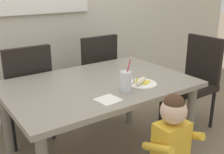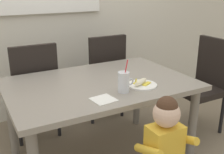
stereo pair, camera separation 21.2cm
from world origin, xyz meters
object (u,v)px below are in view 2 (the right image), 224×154
(dining_chair_left, at_px, (34,86))
(snack_plate, at_px, (142,85))
(dining_chair_right, at_px, (103,72))
(toddler_standing, at_px, (165,142))
(dining_table, at_px, (100,92))
(peeled_banana, at_px, (141,82))
(dining_chair_far, at_px, (204,80))
(milk_cup, at_px, (124,83))
(paper_napkin, at_px, (103,99))

(dining_chair_left, relative_size, snack_plate, 4.17)
(dining_chair_right, distance_m, toddler_standing, 1.47)
(dining_table, distance_m, peeled_banana, 0.36)
(dining_chair_right, relative_size, dining_chair_far, 1.00)
(dining_chair_right, relative_size, milk_cup, 3.85)
(dining_table, bearing_deg, dining_chair_left, 119.44)
(dining_chair_far, bearing_deg, paper_napkin, -75.70)
(dining_chair_right, bearing_deg, milk_cup, 71.11)
(dining_chair_far, xyz_separation_m, paper_napkin, (-1.33, -0.34, 0.19))
(dining_chair_far, distance_m, peeled_banana, 1.01)
(milk_cup, distance_m, snack_plate, 0.20)
(peeled_banana, xyz_separation_m, paper_napkin, (-0.37, -0.10, -0.03))
(milk_cup, bearing_deg, dining_table, 102.05)
(snack_plate, distance_m, paper_napkin, 0.40)
(peeled_banana, bearing_deg, dining_chair_right, 80.12)
(dining_chair_far, xyz_separation_m, toddler_standing, (-1.08, -0.71, -0.02))
(dining_chair_right, xyz_separation_m, peeled_banana, (-0.17, -0.98, 0.22))
(milk_cup, bearing_deg, peeled_banana, 12.81)
(dining_chair_right, height_order, peeled_banana, dining_chair_right)
(dining_chair_right, distance_m, milk_cup, 1.11)
(dining_chair_left, height_order, milk_cup, milk_cup)
(dining_table, relative_size, dining_chair_right, 1.52)
(peeled_banana, bearing_deg, dining_chair_left, 124.18)
(toddler_standing, relative_size, milk_cup, 3.36)
(milk_cup, bearing_deg, snack_plate, 11.70)
(toddler_standing, height_order, milk_cup, milk_cup)
(dining_table, height_order, toddler_standing, toddler_standing)
(dining_chair_left, xyz_separation_m, peeled_banana, (0.62, -0.91, 0.22))
(milk_cup, distance_m, paper_napkin, 0.21)
(toddler_standing, xyz_separation_m, snack_plate, (0.14, 0.46, 0.21))
(dining_table, relative_size, milk_cup, 5.84)
(dining_chair_far, bearing_deg, milk_cup, -76.10)
(dining_table, xyz_separation_m, dining_chair_far, (1.19, 0.00, -0.10))
(toddler_standing, xyz_separation_m, peeled_banana, (0.13, 0.47, 0.23))
(dining_chair_far, relative_size, paper_napkin, 6.40)
(dining_chair_right, relative_size, peeled_banana, 5.46)
(dining_chair_right, xyz_separation_m, paper_napkin, (-0.54, -1.08, 0.19))
(dining_chair_far, distance_m, milk_cup, 1.19)
(toddler_standing, bearing_deg, dining_chair_right, 78.26)
(dining_table, height_order, snack_plate, snack_plate)
(dining_chair_right, bearing_deg, dining_chair_left, 5.19)
(dining_chair_right, distance_m, dining_chair_far, 1.08)
(milk_cup, height_order, paper_napkin, milk_cup)
(dining_chair_far, bearing_deg, peeled_banana, -75.89)
(snack_plate, xyz_separation_m, peeled_banana, (-0.01, 0.00, 0.03))
(dining_table, distance_m, toddler_standing, 0.72)
(dining_table, bearing_deg, dining_chair_far, 0.19)
(dining_chair_far, xyz_separation_m, peeled_banana, (-0.95, -0.24, 0.22))
(peeled_banana, height_order, paper_napkin, peeled_banana)
(milk_cup, bearing_deg, dining_chair_right, 71.11)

